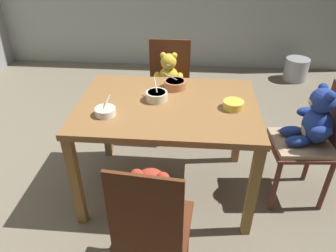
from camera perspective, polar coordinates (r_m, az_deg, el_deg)
ground_plane at (r=2.55m, az=-0.10°, el=-11.18°), size 5.20×5.20×0.04m
dining_table at (r=2.13m, az=-0.11°, el=1.93°), size 1.19×0.84×0.74m
teddy_chair_near_right at (r=2.32m, az=24.44°, el=-0.66°), size 0.44×0.41×0.89m
teddy_chair_near_front at (r=1.57m, az=-2.90°, el=-15.57°), size 0.39×0.40×0.93m
teddy_chair_far_center at (r=2.90m, az=0.09°, el=8.19°), size 0.41×0.41×0.87m
porridge_bowl_white_near_left at (r=1.99m, az=-11.23°, el=2.60°), size 0.13×0.14×0.11m
porridge_bowl_terracotta_far_center at (r=2.29m, az=1.25°, el=7.56°), size 0.16×0.16×0.13m
porridge_bowl_yellow_near_right at (r=2.06m, az=11.67°, el=3.79°), size 0.13×0.13×0.05m
porridge_bowl_cream_center at (r=2.12m, az=-2.05°, el=5.45°), size 0.15×0.15×0.13m
metal_pail at (r=4.49m, az=22.05°, el=9.44°), size 0.30×0.30×0.29m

